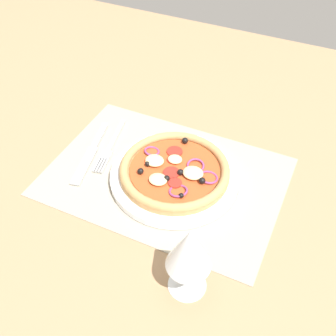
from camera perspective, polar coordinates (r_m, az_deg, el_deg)
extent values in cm
cube|color=#9E7A56|center=(87.08, -0.38, -1.78)|extent=(190.00, 140.00, 2.40)
cube|color=#A39984|center=(86.07, -0.38, -1.14)|extent=(48.01, 33.85, 0.40)
cylinder|color=white|center=(85.07, 1.03, -0.94)|extent=(26.46, 26.46, 1.47)
cylinder|color=tan|center=(84.19, 1.04, -0.35)|extent=(22.40, 22.40, 1.00)
torus|color=tan|center=(83.58, 1.05, 0.07)|extent=(22.41, 22.41, 1.80)
cylinder|color=#C64C23|center=(83.73, 1.05, -0.04)|extent=(18.37, 18.37, 0.30)
ellipsoid|color=beige|center=(84.79, 0.98, 1.22)|extent=(2.98, 2.68, 0.89)
ellipsoid|color=beige|center=(84.05, -2.00, 0.85)|extent=(3.90, 3.51, 1.17)
ellipsoid|color=beige|center=(81.66, 3.41, -0.80)|extent=(4.17, 3.76, 1.25)
ellipsoid|color=beige|center=(80.56, -1.40, -1.58)|extent=(3.70, 3.33, 1.11)
sphere|color=black|center=(88.84, 2.37, 3.81)|extent=(1.35, 1.35, 1.35)
sphere|color=black|center=(82.20, -3.82, -0.43)|extent=(1.29, 1.29, 1.29)
sphere|color=black|center=(83.74, -2.86, 0.56)|extent=(1.06, 1.06, 1.06)
sphere|color=black|center=(77.78, 1.84, -3.82)|extent=(1.03, 1.03, 1.03)
sphere|color=black|center=(81.88, 1.73, -0.57)|extent=(1.26, 1.26, 1.26)
sphere|color=black|center=(80.66, -0.18, -1.43)|extent=(1.22, 1.22, 1.22)
sphere|color=black|center=(80.43, 4.74, -1.75)|extent=(1.34, 1.34, 1.34)
torus|color=#8E3D75|center=(82.34, 3.62, -0.71)|extent=(2.99, 2.94, 1.24)
torus|color=#8E3D75|center=(83.90, 3.84, 0.34)|extent=(3.72, 3.68, 1.26)
torus|color=#8E3D75|center=(81.76, 5.62, -1.29)|extent=(3.93, 3.89, 1.20)
torus|color=#8E3D75|center=(78.91, 1.43, -3.18)|extent=(3.85, 3.79, 1.41)
torus|color=#8E3D75|center=(86.94, -2.24, 2.35)|extent=(3.39, 3.35, 1.23)
cylinder|color=#A3281E|center=(80.45, 0.99, -2.08)|extent=(2.74, 2.74, 0.30)
cylinder|color=#A3281E|center=(82.41, 0.47, -0.64)|extent=(3.35, 3.35, 0.30)
cylinder|color=#A3281E|center=(87.00, 0.80, 2.33)|extent=(3.35, 3.35, 0.30)
cylinder|color=#A3281E|center=(85.13, 0.68, 1.17)|extent=(2.42, 2.42, 0.30)
cube|color=#B2B5BA|center=(95.92, -7.18, 4.54)|extent=(3.12, 11.11, 0.44)
cube|color=#B2B5BA|center=(91.20, -8.55, 1.83)|extent=(2.66, 2.91, 0.44)
cube|color=#B2B5BA|center=(89.23, -9.82, 0.47)|extent=(1.18, 4.30, 0.44)
cube|color=#B2B5BA|center=(89.03, -9.46, 0.41)|extent=(1.18, 4.30, 0.44)
cube|color=#B2B5BA|center=(88.84, -9.10, 0.34)|extent=(1.18, 4.30, 0.44)
cube|color=#B2B5BA|center=(88.65, -8.74, 0.28)|extent=(1.18, 4.30, 0.44)
cube|color=#B2B5BA|center=(96.26, -9.42, 4.48)|extent=(3.14, 8.48, 0.62)
cube|color=#B2B5BA|center=(89.57, -11.47, 0.38)|extent=(4.54, 11.75, 0.44)
cylinder|color=silver|center=(70.96, 2.64, -15.80)|extent=(6.40, 6.40, 0.40)
cylinder|color=silver|center=(68.20, 2.73, -14.47)|extent=(0.80, 0.80, 6.00)
cone|color=silver|center=(62.10, 2.96, -11.03)|extent=(7.20, 7.20, 8.50)
cone|color=#4C993D|center=(62.39, 2.95, -11.21)|extent=(6.01, 6.01, 6.99)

